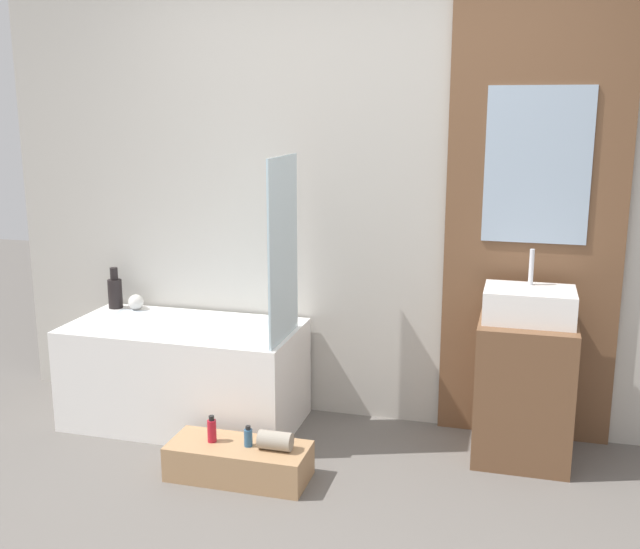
{
  "coord_description": "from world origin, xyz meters",
  "views": [
    {
      "loc": [
        0.89,
        -2.43,
        1.76
      ],
      "look_at": [
        0.03,
        0.72,
        1.02
      ],
      "focal_mm": 42.0,
      "sensor_mm": 36.0,
      "label": 1
    }
  ],
  "objects_px": {
    "sink": "(529,305)",
    "bottle_soap_primary": "(212,430)",
    "bottle_soap_secondary": "(248,437)",
    "wooden_step_bench": "(239,461)",
    "bathtub": "(185,373)",
    "vase_tall_dark": "(115,291)",
    "vase_round_light": "(136,302)"
  },
  "relations": [
    {
      "from": "sink",
      "to": "bottle_soap_primary",
      "type": "distance_m",
      "value": 1.67
    },
    {
      "from": "bottle_soap_secondary",
      "to": "wooden_step_bench",
      "type": "bearing_deg",
      "value": 180.0
    },
    {
      "from": "bathtub",
      "to": "vase_tall_dark",
      "type": "distance_m",
      "value": 0.71
    },
    {
      "from": "vase_tall_dark",
      "to": "bottle_soap_secondary",
      "type": "bearing_deg",
      "value": -34.29
    },
    {
      "from": "bottle_soap_secondary",
      "to": "vase_tall_dark",
      "type": "bearing_deg",
      "value": 145.71
    },
    {
      "from": "bathtub",
      "to": "bottle_soap_primary",
      "type": "xyz_separation_m",
      "value": [
        0.39,
        -0.54,
        -0.06
      ]
    },
    {
      "from": "sink",
      "to": "bottle_soap_secondary",
      "type": "relative_size",
      "value": 4.23
    },
    {
      "from": "wooden_step_bench",
      "to": "vase_round_light",
      "type": "height_order",
      "value": "vase_round_light"
    },
    {
      "from": "bottle_soap_primary",
      "to": "bottle_soap_secondary",
      "type": "xyz_separation_m",
      "value": [
        0.19,
        0.0,
        -0.01
      ]
    },
    {
      "from": "bathtub",
      "to": "wooden_step_bench",
      "type": "height_order",
      "value": "bathtub"
    },
    {
      "from": "sink",
      "to": "bottle_soap_secondary",
      "type": "bearing_deg",
      "value": -154.31
    },
    {
      "from": "bathtub",
      "to": "wooden_step_bench",
      "type": "xyz_separation_m",
      "value": [
        0.53,
        -0.54,
        -0.2
      ]
    },
    {
      "from": "sink",
      "to": "bottle_soap_primary",
      "type": "height_order",
      "value": "sink"
    },
    {
      "from": "wooden_step_bench",
      "to": "bottle_soap_primary",
      "type": "bearing_deg",
      "value": 180.0
    },
    {
      "from": "sink",
      "to": "vase_tall_dark",
      "type": "distance_m",
      "value": 2.4
    },
    {
      "from": "vase_round_light",
      "to": "bottle_soap_secondary",
      "type": "height_order",
      "value": "vase_round_light"
    },
    {
      "from": "vase_tall_dark",
      "to": "vase_round_light",
      "type": "xyz_separation_m",
      "value": [
        0.14,
        -0.0,
        -0.06
      ]
    },
    {
      "from": "sink",
      "to": "bottle_soap_primary",
      "type": "xyz_separation_m",
      "value": [
        -1.45,
        -0.61,
        -0.57
      ]
    },
    {
      "from": "wooden_step_bench",
      "to": "bottle_soap_secondary",
      "type": "distance_m",
      "value": 0.14
    },
    {
      "from": "vase_round_light",
      "to": "bottle_soap_primary",
      "type": "relative_size",
      "value": 0.69
    },
    {
      "from": "vase_tall_dark",
      "to": "bathtub",
      "type": "bearing_deg",
      "value": -22.69
    },
    {
      "from": "bottle_soap_secondary",
      "to": "vase_round_light",
      "type": "bearing_deg",
      "value": 142.31
    },
    {
      "from": "sink",
      "to": "vase_tall_dark",
      "type": "bearing_deg",
      "value": 176.03
    },
    {
      "from": "sink",
      "to": "bathtub",
      "type": "bearing_deg",
      "value": -177.99
    },
    {
      "from": "wooden_step_bench",
      "to": "sink",
      "type": "bearing_deg",
      "value": 24.81
    },
    {
      "from": "vase_tall_dark",
      "to": "bottle_soap_primary",
      "type": "height_order",
      "value": "vase_tall_dark"
    },
    {
      "from": "wooden_step_bench",
      "to": "sink",
      "type": "height_order",
      "value": "sink"
    },
    {
      "from": "bathtub",
      "to": "vase_round_light",
      "type": "bearing_deg",
      "value": 151.26
    },
    {
      "from": "bottle_soap_secondary",
      "to": "bathtub",
      "type": "bearing_deg",
      "value": 137.01
    },
    {
      "from": "wooden_step_bench",
      "to": "bottle_soap_primary",
      "type": "xyz_separation_m",
      "value": [
        -0.14,
        0.0,
        0.14
      ]
    },
    {
      "from": "bathtub",
      "to": "vase_tall_dark",
      "type": "bearing_deg",
      "value": 157.31
    },
    {
      "from": "bathtub",
      "to": "bottle_soap_primary",
      "type": "distance_m",
      "value": 0.67
    }
  ]
}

